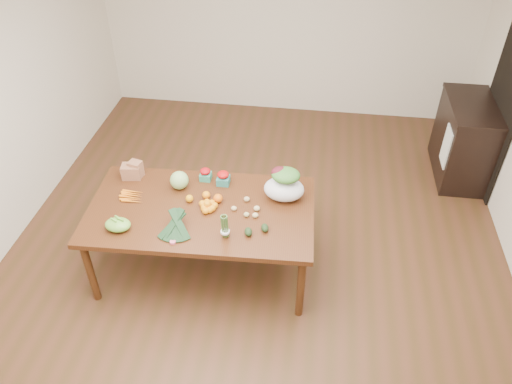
# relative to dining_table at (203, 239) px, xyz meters

# --- Properties ---
(floor) EXTENTS (6.00, 6.00, 0.00)m
(floor) POSITION_rel_dining_table_xyz_m (0.46, 0.26, -0.38)
(floor) COLOR #502D1B
(floor) RESTS_ON ground
(room_walls) EXTENTS (5.02, 6.02, 2.70)m
(room_walls) POSITION_rel_dining_table_xyz_m (0.46, 0.26, 0.97)
(room_walls) COLOR silver
(room_walls) RESTS_ON floor
(dining_table) EXTENTS (2.06, 1.21, 0.75)m
(dining_table) POSITION_rel_dining_table_xyz_m (0.00, 0.00, 0.00)
(dining_table) COLOR #43240F
(dining_table) RESTS_ON floor
(doorway_dark) EXTENTS (0.02, 1.00, 2.10)m
(doorway_dark) POSITION_rel_dining_table_xyz_m (2.94, 1.86, 0.68)
(doorway_dark) COLOR black
(doorway_dark) RESTS_ON floor
(cabinet) EXTENTS (0.52, 1.02, 0.94)m
(cabinet) POSITION_rel_dining_table_xyz_m (2.68, 1.96, 0.10)
(cabinet) COLOR black
(cabinet) RESTS_ON floor
(dish_towel) EXTENTS (0.02, 0.28, 0.45)m
(dish_towel) POSITION_rel_dining_table_xyz_m (2.42, 1.66, 0.18)
(dish_towel) COLOR white
(dish_towel) RESTS_ON cabinet
(paper_bag) EXTENTS (0.24, 0.21, 0.17)m
(paper_bag) POSITION_rel_dining_table_xyz_m (-0.76, 0.36, 0.46)
(paper_bag) COLOR brown
(paper_bag) RESTS_ON dining_table
(cabbage) EXTENTS (0.17, 0.17, 0.17)m
(cabbage) POSITION_rel_dining_table_xyz_m (-0.26, 0.27, 0.46)
(cabbage) COLOR #99CE76
(cabbage) RESTS_ON dining_table
(strawberry_basket_a) EXTENTS (0.11, 0.11, 0.10)m
(strawberry_basket_a) POSITION_rel_dining_table_xyz_m (-0.05, 0.43, 0.42)
(strawberry_basket_a) COLOR #B20B14
(strawberry_basket_a) RESTS_ON dining_table
(strawberry_basket_b) EXTENTS (0.12, 0.12, 0.11)m
(strawberry_basket_b) POSITION_rel_dining_table_xyz_m (0.13, 0.39, 0.43)
(strawberry_basket_b) COLOR red
(strawberry_basket_b) RESTS_ON dining_table
(orange_a) EXTENTS (0.07, 0.07, 0.07)m
(orange_a) POSITION_rel_dining_table_xyz_m (-0.12, 0.08, 0.41)
(orange_a) COLOR orange
(orange_a) RESTS_ON dining_table
(orange_b) EXTENTS (0.07, 0.07, 0.07)m
(orange_b) POSITION_rel_dining_table_xyz_m (0.02, 0.15, 0.41)
(orange_b) COLOR orange
(orange_b) RESTS_ON dining_table
(orange_c) EXTENTS (0.08, 0.08, 0.08)m
(orange_c) POSITION_rel_dining_table_xyz_m (0.14, 0.11, 0.42)
(orange_c) COLOR orange
(orange_c) RESTS_ON dining_table
(mandarin_cluster) EXTENTS (0.19, 0.19, 0.10)m
(mandarin_cluster) POSITION_rel_dining_table_xyz_m (0.06, -0.00, 0.42)
(mandarin_cluster) COLOR orange
(mandarin_cluster) RESTS_ON dining_table
(carrots) EXTENTS (0.23, 0.20, 0.03)m
(carrots) POSITION_rel_dining_table_xyz_m (-0.65, 0.07, 0.39)
(carrots) COLOR orange
(carrots) RESTS_ON dining_table
(snap_pea_bag) EXTENTS (0.22, 0.17, 0.10)m
(snap_pea_bag) POSITION_rel_dining_table_xyz_m (-0.63, -0.36, 0.43)
(snap_pea_bag) COLOR #73B33C
(snap_pea_bag) RESTS_ON dining_table
(kale_bunch) EXTENTS (0.34, 0.41, 0.16)m
(kale_bunch) POSITION_rel_dining_table_xyz_m (-0.13, -0.36, 0.45)
(kale_bunch) COLOR #15301C
(kale_bunch) RESTS_ON dining_table
(asparagus_bundle) EXTENTS (0.09, 0.12, 0.26)m
(asparagus_bundle) POSITION_rel_dining_table_xyz_m (0.29, -0.33, 0.50)
(asparagus_bundle) COLOR #55823B
(asparagus_bundle) RESTS_ON dining_table
(potato_a) EXTENTS (0.05, 0.04, 0.04)m
(potato_a) POSITION_rel_dining_table_xyz_m (0.30, 0.02, 0.40)
(potato_a) COLOR #D9B77D
(potato_a) RESTS_ON dining_table
(potato_b) EXTENTS (0.05, 0.04, 0.04)m
(potato_b) POSITION_rel_dining_table_xyz_m (0.42, -0.04, 0.40)
(potato_b) COLOR tan
(potato_b) RESTS_ON dining_table
(potato_c) EXTENTS (0.06, 0.05, 0.05)m
(potato_c) POSITION_rel_dining_table_xyz_m (0.50, 0.05, 0.40)
(potato_c) COLOR #D5CA7B
(potato_c) RESTS_ON dining_table
(potato_d) EXTENTS (0.06, 0.05, 0.05)m
(potato_d) POSITION_rel_dining_table_xyz_m (0.39, 0.16, 0.40)
(potato_d) COLOR tan
(potato_d) RESTS_ON dining_table
(potato_e) EXTENTS (0.05, 0.05, 0.05)m
(potato_e) POSITION_rel_dining_table_xyz_m (0.50, -0.05, 0.40)
(potato_e) COLOR tan
(potato_e) RESTS_ON dining_table
(avocado_a) EXTENTS (0.09, 0.11, 0.06)m
(avocado_a) POSITION_rel_dining_table_xyz_m (0.47, -0.27, 0.41)
(avocado_a) COLOR black
(avocado_a) RESTS_ON dining_table
(avocado_b) EXTENTS (0.09, 0.11, 0.06)m
(avocado_b) POSITION_rel_dining_table_xyz_m (0.60, -0.20, 0.41)
(avocado_b) COLOR black
(avocado_b) RESTS_ON dining_table
(salad_bag) EXTENTS (0.38, 0.29, 0.28)m
(salad_bag) POSITION_rel_dining_table_xyz_m (0.72, 0.26, 0.52)
(salad_bag) COLOR silver
(salad_bag) RESTS_ON dining_table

